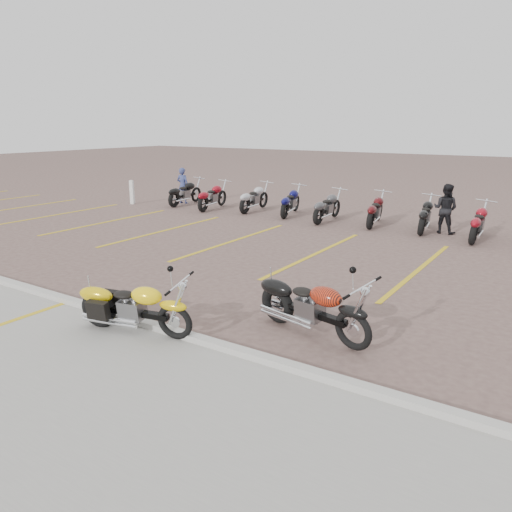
{
  "coord_description": "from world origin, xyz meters",
  "views": [
    {
      "loc": [
        5.69,
        -7.53,
        3.34
      ],
      "look_at": [
        0.34,
        0.59,
        0.75
      ],
      "focal_mm": 35.0,
      "sensor_mm": 36.0,
      "label": 1
    }
  ],
  "objects": [
    {
      "name": "ground",
      "position": [
        0.0,
        0.0,
        0.0
      ],
      "size": [
        100.0,
        100.0,
        0.0
      ],
      "primitive_type": "plane",
      "color": "#755C54",
      "rests_on": "ground"
    },
    {
      "name": "concrete_apron",
      "position": [
        0.0,
        -4.5,
        0.01
      ],
      "size": [
        60.0,
        5.0,
        0.01
      ],
      "primitive_type": "cube",
      "color": "#9E9B93",
      "rests_on": "ground"
    },
    {
      "name": "curb",
      "position": [
        0.0,
        -2.0,
        0.06
      ],
      "size": [
        60.0,
        0.18,
        0.12
      ],
      "primitive_type": "cube",
      "color": "#ADAAA3",
      "rests_on": "ground"
    },
    {
      "name": "parking_stripes",
      "position": [
        0.0,
        4.0,
        0.0
      ],
      "size": [
        38.0,
        5.5,
        0.01
      ],
      "primitive_type": null,
      "color": "gold",
      "rests_on": "ground"
    },
    {
      "name": "yellow_cruiser",
      "position": [
        -0.17,
        -2.26,
        0.43
      ],
      "size": [
        2.06,
        0.57,
        0.86
      ],
      "rotation": [
        0.13,
        0.0,
        0.22
      ],
      "color": "black",
      "rests_on": "ground"
    },
    {
      "name": "flame_cruiser",
      "position": [
        2.28,
        -0.73,
        0.46
      ],
      "size": [
        2.21,
        0.62,
        0.92
      ],
      "rotation": [
        0.12,
        0.0,
        -0.22
      ],
      "color": "black",
      "rests_on": "ground"
    },
    {
      "name": "person_a",
      "position": [
        -8.69,
        8.62,
        0.76
      ],
      "size": [
        0.6,
        0.44,
        1.52
      ],
      "primitive_type": "imported",
      "rotation": [
        0.0,
        0.0,
        3.28
      ],
      "color": "navy",
      "rests_on": "ground"
    },
    {
      "name": "person_b",
      "position": [
        2.18,
        8.53,
        0.77
      ],
      "size": [
        0.82,
        0.67,
        1.55
      ],
      "primitive_type": "imported",
      "rotation": [
        0.0,
        0.0,
        3.02
      ],
      "color": "black",
      "rests_on": "ground"
    },
    {
      "name": "bollard",
      "position": [
        -10.38,
        7.27,
        0.5
      ],
      "size": [
        0.2,
        0.2,
        1.0
      ],
      "primitive_type": "cube",
      "rotation": [
        0.0,
        0.0,
        0.39
      ],
      "color": "silver",
      "rests_on": "ground"
    },
    {
      "name": "bg_bike_row",
      "position": [
        -0.92,
        8.39,
        0.55
      ],
      "size": [
        15.76,
        2.07,
        1.1
      ],
      "color": "black",
      "rests_on": "ground"
    }
  ]
}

